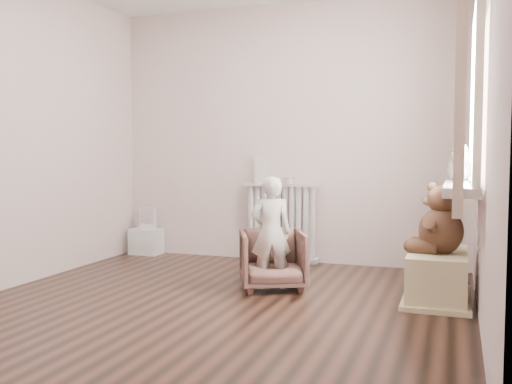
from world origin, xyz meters
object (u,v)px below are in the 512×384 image
(radiator, at_px, (281,224))
(toy_vanity, at_px, (146,229))
(toy_bench, at_px, (437,274))
(teddy_bear, at_px, (441,213))
(armchair, at_px, (273,260))
(child, at_px, (271,232))
(plush_cat, at_px, (460,168))

(radiator, relative_size, toy_vanity, 1.58)
(radiator, distance_m, toy_bench, 1.85)
(toy_bench, xyz_separation_m, teddy_bear, (0.02, -0.06, 0.47))
(toy_vanity, height_order, armchair, toy_vanity)
(armchair, distance_m, toy_bench, 1.28)
(toy_bench, bearing_deg, teddy_bear, -71.05)
(armchair, bearing_deg, teddy_bear, -24.25)
(child, xyz_separation_m, plush_cat, (1.42, 0.02, 0.53))
(child, height_order, plush_cat, plush_cat)
(toy_vanity, relative_size, child, 0.57)
(child, xyz_separation_m, toy_bench, (1.28, 0.12, -0.27))
(child, distance_m, toy_bench, 1.31)
(plush_cat, bearing_deg, teddy_bear, 147.91)
(toy_vanity, distance_m, child, 2.11)
(radiator, xyz_separation_m, toy_vanity, (-1.53, -0.03, -0.11))
(radiator, bearing_deg, child, -77.20)
(armchair, bearing_deg, plush_cat, -26.15)
(radiator, bearing_deg, toy_bench, -33.32)
(armchair, relative_size, plush_cat, 1.79)
(toy_vanity, bearing_deg, teddy_bear, -18.53)
(child, bearing_deg, teddy_bear, 157.96)
(radiator, height_order, toy_bench, radiator)
(toy_vanity, distance_m, plush_cat, 3.46)
(radiator, xyz_separation_m, plush_cat, (1.68, -1.11, 0.61))
(toy_bench, xyz_separation_m, plush_cat, (0.14, -0.10, 0.80))
(armchair, bearing_deg, child, -114.77)
(toy_bench, bearing_deg, child, -174.75)
(plush_cat, bearing_deg, radiator, 135.23)
(radiator, bearing_deg, plush_cat, -33.55)
(toy_bench, bearing_deg, radiator, 146.68)
(child, bearing_deg, toy_bench, 160.48)
(toy_bench, relative_size, teddy_bear, 1.54)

